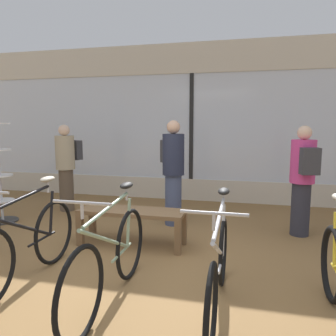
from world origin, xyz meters
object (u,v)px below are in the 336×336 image
customer_near_rack (66,165)px  display_bench (132,216)px  bicycle_left (26,244)px  accessory_rack (0,180)px  customer_mid_floor (303,178)px  customer_by_window (173,169)px  bicycle_center (111,259)px  bicycle_right (218,269)px

customer_near_rack → display_bench: bearing=-38.3°
bicycle_left → accessory_rack: (-1.75, 1.72, 0.29)m
bicycle_left → customer_mid_floor: bearing=36.6°
bicycle_left → customer_by_window: customer_by_window is taller
bicycle_left → customer_mid_floor: 3.64m
accessory_rack → customer_mid_floor: 4.68m
accessory_rack → display_bench: accessory_rack is taller
bicycle_center → display_bench: bearing=102.2°
display_bench → customer_near_rack: bearing=141.7°
customer_by_window → customer_mid_floor: bearing=-2.8°
bicycle_left → customer_mid_floor: customer_mid_floor is taller
display_bench → customer_by_window: size_ratio=0.85×
bicycle_center → bicycle_left: bearing=171.6°
bicycle_right → customer_mid_floor: customer_mid_floor is taller
bicycle_right → display_bench: 1.80m
bicycle_center → customer_near_rack: bearing=126.7°
bicycle_center → accessory_rack: accessory_rack is taller
customer_mid_floor → bicycle_left: bearing=-143.4°
customer_near_rack → customer_by_window: (2.09, -0.38, 0.04)m
bicycle_center → accessory_rack: (-2.73, 1.86, 0.29)m
bicycle_left → bicycle_center: 0.99m
bicycle_right → display_bench: bicycle_right is taller
bicycle_right → customer_by_window: bearing=111.7°
bicycle_right → customer_near_rack: size_ratio=1.10×
bicycle_center → customer_by_window: customer_by_window is taller
bicycle_center → customer_by_window: (0.03, 2.39, 0.48)m
bicycle_left → customer_by_window: (1.00, 2.25, 0.48)m
accessory_rack → customer_by_window: (2.75, 0.53, 0.19)m
bicycle_right → customer_mid_floor: bearing=66.3°
bicycle_left → display_bench: 1.41m
bicycle_right → accessory_rack: (-3.68, 1.79, 0.31)m
customer_mid_floor → accessory_rack: bearing=-174.7°
bicycle_center → customer_by_window: bearing=89.4°
display_bench → customer_near_rack: size_ratio=0.89×
display_bench → bicycle_right: bearing=-46.3°
customer_near_rack → customer_mid_floor: (3.99, -0.47, -0.00)m
bicycle_center → display_bench: (-0.30, 1.38, -0.01)m
display_bench → customer_near_rack: 2.30m
bicycle_center → customer_near_rack: 3.48m
bicycle_left → bicycle_right: size_ratio=1.00×
bicycle_center → customer_mid_floor: (1.93, 2.30, 0.44)m
bicycle_left → bicycle_center: (0.97, -0.14, 0.00)m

